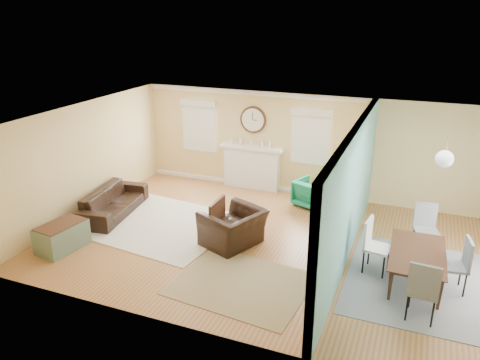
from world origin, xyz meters
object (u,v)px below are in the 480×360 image
at_px(sofa, 113,202).
at_px(dining_table, 418,267).
at_px(credenza, 341,209).
at_px(green_chair, 311,193).
at_px(eames_chair, 233,228).

distance_m(sofa, dining_table, 6.75).
xyz_separation_m(credenza, dining_table, (1.67, -1.80, -0.11)).
bearing_deg(dining_table, green_chair, 42.98).
height_order(sofa, credenza, credenza).
relative_size(sofa, dining_table, 1.27).
distance_m(sofa, credenza, 5.25).
relative_size(eames_chair, dining_table, 0.70).
xyz_separation_m(eames_chair, green_chair, (0.99, 2.55, -0.05)).
height_order(green_chair, dining_table, green_chair).
distance_m(credenza, dining_table, 2.46).
relative_size(green_chair, dining_table, 0.44).
xyz_separation_m(sofa, green_chair, (4.18, 2.20, 0.02)).
relative_size(credenza, dining_table, 0.95).
xyz_separation_m(sofa, credenza, (5.07, 1.36, 0.09)).
bearing_deg(green_chair, credenza, 158.39).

